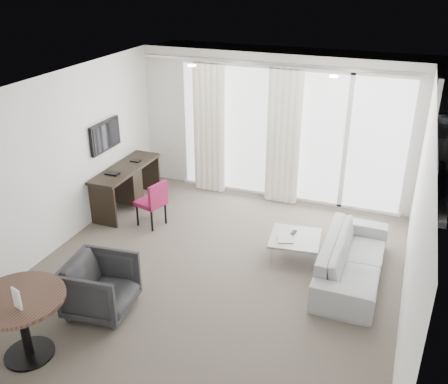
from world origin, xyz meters
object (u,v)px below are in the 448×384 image
(tub_armchair, at_px, (101,286))
(rattan_chair_a, at_px, (325,164))
(desk_chair, at_px, (151,203))
(sofa, at_px, (352,259))
(rattan_chair_b, at_px, (372,148))
(coffee_table, at_px, (295,247))
(desk, at_px, (127,187))
(round_table, at_px, (24,327))

(tub_armchair, height_order, rattan_chair_a, rattan_chair_a)
(desk_chair, relative_size, sofa, 0.39)
(desk_chair, distance_m, tub_armchair, 2.27)
(sofa, bearing_deg, rattan_chair_b, 2.81)
(coffee_table, distance_m, rattan_chair_b, 4.10)
(desk, xyz_separation_m, sofa, (4.03, -0.80, -0.08))
(desk, bearing_deg, desk_chair, -31.67)
(desk, bearing_deg, round_table, -76.04)
(desk_chair, xyz_separation_m, rattan_chair_a, (2.34, 2.76, 0.01))
(rattan_chair_b, bearing_deg, coffee_table, -107.88)
(coffee_table, relative_size, rattan_chair_b, 0.86)
(rattan_chair_a, xyz_separation_m, rattan_chair_b, (0.77, 1.18, 0.01))
(desk_chair, relative_size, coffee_table, 1.11)
(desk_chair, xyz_separation_m, tub_armchair, (0.51, -2.21, -0.04))
(coffee_table, bearing_deg, sofa, -16.14)
(rattan_chair_b, bearing_deg, tub_armchair, -121.58)
(desk, relative_size, desk_chair, 2.03)
(desk, relative_size, sofa, 0.80)
(tub_armchair, xyz_separation_m, rattan_chair_a, (1.83, 4.97, 0.04))
(tub_armchair, distance_m, sofa, 3.37)
(desk_chair, height_order, tub_armchair, desk_chair)
(tub_armchair, distance_m, rattan_chair_a, 5.29)
(coffee_table, xyz_separation_m, sofa, (0.86, -0.25, 0.13))
(coffee_table, bearing_deg, rattan_chair_b, 80.81)
(round_table, relative_size, rattan_chair_a, 1.22)
(desk, distance_m, rattan_chair_a, 3.83)
(sofa, xyz_separation_m, rattan_chair_b, (-0.21, 4.29, 0.12))
(desk, bearing_deg, sofa, -11.20)
(desk, bearing_deg, tub_armchair, -65.17)
(round_table, xyz_separation_m, rattan_chair_a, (2.16, 5.94, 0.01))
(round_table, height_order, coffee_table, round_table)
(round_table, distance_m, rattan_chair_b, 7.69)
(tub_armchair, xyz_separation_m, rattan_chair_b, (2.60, 6.15, 0.06))
(tub_armchair, bearing_deg, desk, 18.34)
(round_table, bearing_deg, rattan_chair_a, 70.02)
(round_table, distance_m, coffee_table, 3.83)
(tub_armchair, xyz_separation_m, sofa, (2.81, 1.86, -0.06))
(desk_chair, bearing_deg, rattan_chair_a, 64.78)
(sofa, bearing_deg, coffee_table, 73.86)
(tub_armchair, distance_m, rattan_chair_b, 6.67)
(desk_chair, bearing_deg, tub_armchair, -61.91)
(sofa, bearing_deg, tub_armchair, 123.49)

